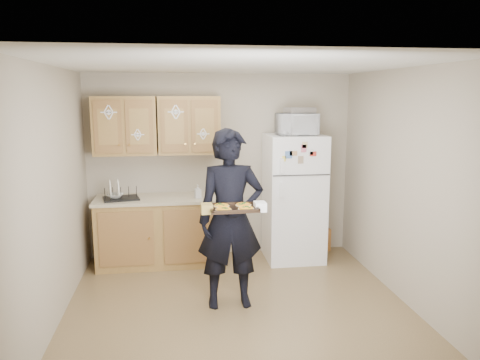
# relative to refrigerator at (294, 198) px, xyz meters

# --- Properties ---
(floor) EXTENTS (3.60, 3.60, 0.00)m
(floor) POSITION_rel_refrigerator_xyz_m (-0.95, -1.43, -0.85)
(floor) COLOR brown
(floor) RESTS_ON ground
(ceiling) EXTENTS (3.60, 3.60, 0.00)m
(ceiling) POSITION_rel_refrigerator_xyz_m (-0.95, -1.43, 1.65)
(ceiling) COLOR silver
(ceiling) RESTS_ON wall_back
(wall_back) EXTENTS (3.60, 0.04, 2.50)m
(wall_back) POSITION_rel_refrigerator_xyz_m (-0.95, 0.37, 0.40)
(wall_back) COLOR #AB9F8A
(wall_back) RESTS_ON floor
(wall_front) EXTENTS (3.60, 0.04, 2.50)m
(wall_front) POSITION_rel_refrigerator_xyz_m (-0.95, -3.23, 0.40)
(wall_front) COLOR #AB9F8A
(wall_front) RESTS_ON floor
(wall_left) EXTENTS (0.04, 3.60, 2.50)m
(wall_left) POSITION_rel_refrigerator_xyz_m (-2.75, -1.43, 0.40)
(wall_left) COLOR #AB9F8A
(wall_left) RESTS_ON floor
(wall_right) EXTENTS (0.04, 3.60, 2.50)m
(wall_right) POSITION_rel_refrigerator_xyz_m (0.85, -1.43, 0.40)
(wall_right) COLOR #AB9F8A
(wall_right) RESTS_ON floor
(refrigerator) EXTENTS (0.75, 0.70, 1.70)m
(refrigerator) POSITION_rel_refrigerator_xyz_m (0.00, 0.00, 0.00)
(refrigerator) COLOR white
(refrigerator) RESTS_ON floor
(base_cabinet) EXTENTS (1.60, 0.60, 0.86)m
(base_cabinet) POSITION_rel_refrigerator_xyz_m (-1.80, 0.05, -0.42)
(base_cabinet) COLOR olive
(base_cabinet) RESTS_ON floor
(countertop) EXTENTS (1.64, 0.64, 0.04)m
(countertop) POSITION_rel_refrigerator_xyz_m (-1.80, 0.05, 0.03)
(countertop) COLOR beige
(countertop) RESTS_ON base_cabinet
(upper_cab_left) EXTENTS (0.80, 0.33, 0.75)m
(upper_cab_left) POSITION_rel_refrigerator_xyz_m (-2.20, 0.18, 0.98)
(upper_cab_left) COLOR olive
(upper_cab_left) RESTS_ON wall_back
(upper_cab_right) EXTENTS (0.80, 0.33, 0.75)m
(upper_cab_right) POSITION_rel_refrigerator_xyz_m (-1.38, 0.18, 0.98)
(upper_cab_right) COLOR olive
(upper_cab_right) RESTS_ON wall_back
(cereal_box) EXTENTS (0.20, 0.07, 0.32)m
(cereal_box) POSITION_rel_refrigerator_xyz_m (0.52, 0.24, -0.69)
(cereal_box) COLOR #E5B350
(cereal_box) RESTS_ON floor
(person) EXTENTS (0.70, 0.46, 1.88)m
(person) POSITION_rel_refrigerator_xyz_m (-1.02, -1.31, 0.09)
(person) COLOR black
(person) RESTS_ON floor
(baking_tray) EXTENTS (0.47, 0.35, 0.04)m
(baking_tray) POSITION_rel_refrigerator_xyz_m (-1.03, -1.61, 0.28)
(baking_tray) COLOR black
(baking_tray) RESTS_ON person
(pizza_front_left) EXTENTS (0.15, 0.15, 0.02)m
(pizza_front_left) POSITION_rel_refrigerator_xyz_m (-1.13, -1.69, 0.30)
(pizza_front_left) COLOR yellow
(pizza_front_left) RESTS_ON baking_tray
(pizza_front_right) EXTENTS (0.15, 0.15, 0.02)m
(pizza_front_right) POSITION_rel_refrigerator_xyz_m (-0.92, -1.69, 0.30)
(pizza_front_right) COLOR yellow
(pizza_front_right) RESTS_ON baking_tray
(pizza_back_left) EXTENTS (0.15, 0.15, 0.02)m
(pizza_back_left) POSITION_rel_refrigerator_xyz_m (-1.14, -1.54, 0.30)
(pizza_back_left) COLOR yellow
(pizza_back_left) RESTS_ON baking_tray
(pizza_back_right) EXTENTS (0.15, 0.15, 0.02)m
(pizza_back_right) POSITION_rel_refrigerator_xyz_m (-0.92, -1.53, 0.30)
(pizza_back_right) COLOR yellow
(pizza_back_right) RESTS_ON baking_tray
(microwave) EXTENTS (0.53, 0.37, 0.28)m
(microwave) POSITION_rel_refrigerator_xyz_m (0.00, -0.05, 0.99)
(microwave) COLOR white
(microwave) RESTS_ON refrigerator
(foil_pan) EXTENTS (0.40, 0.32, 0.08)m
(foil_pan) POSITION_rel_refrigerator_xyz_m (0.05, -0.02, 1.17)
(foil_pan) COLOR #AEAEB5
(foil_pan) RESTS_ON microwave
(dish_rack) EXTENTS (0.50, 0.41, 0.18)m
(dish_rack) POSITION_rel_refrigerator_xyz_m (-2.27, 0.01, 0.14)
(dish_rack) COLOR black
(dish_rack) RESTS_ON countertop
(bowl) EXTENTS (0.25, 0.25, 0.05)m
(bowl) POSITION_rel_refrigerator_xyz_m (-2.34, 0.01, 0.10)
(bowl) COLOR white
(bowl) RESTS_ON dish_rack
(soap_bottle) EXTENTS (0.09, 0.10, 0.17)m
(soap_bottle) POSITION_rel_refrigerator_xyz_m (-1.29, -0.05, 0.14)
(soap_bottle) COLOR white
(soap_bottle) RESTS_ON countertop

